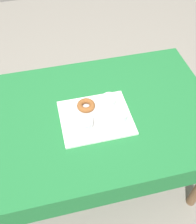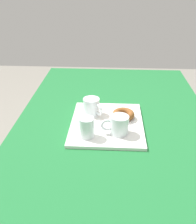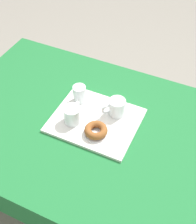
{
  "view_description": "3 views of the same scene",
  "coord_description": "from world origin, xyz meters",
  "px_view_note": "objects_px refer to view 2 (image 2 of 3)",
  "views": [
    {
      "loc": [
        -0.17,
        -0.98,
        1.94
      ],
      "look_at": [
        0.05,
        -0.03,
        0.79
      ],
      "focal_mm": 43.12,
      "sensor_mm": 36.0,
      "label": 1
    },
    {
      "loc": [
        1.12,
        -0.02,
        1.39
      ],
      "look_at": [
        0.03,
        -0.08,
        0.8
      ],
      "focal_mm": 42.54,
      "sensor_mm": 36.0,
      "label": 2
    },
    {
      "loc": [
        -0.4,
        0.86,
        1.86
      ],
      "look_at": [
        0.05,
        -0.08,
        0.76
      ],
      "focal_mm": 50.44,
      "sensor_mm": 36.0,
      "label": 3
    }
  ],
  "objects_px": {
    "water_glass_near": "(87,129)",
    "donut_plate_left": "(123,117)",
    "sugar_donut_left": "(123,114)",
    "dining_table": "(114,136)",
    "tea_mug_right": "(92,107)",
    "tea_mug_left": "(119,125)",
    "serving_tray": "(107,123)"
  },
  "relations": [
    {
      "from": "water_glass_near",
      "to": "donut_plate_left",
      "type": "bearing_deg",
      "value": 136.76
    },
    {
      "from": "sugar_donut_left",
      "to": "dining_table",
      "type": "bearing_deg",
      "value": -83.92
    },
    {
      "from": "water_glass_near",
      "to": "tea_mug_right",
      "type": "bearing_deg",
      "value": 178.54
    },
    {
      "from": "donut_plate_left",
      "to": "dining_table",
      "type": "bearing_deg",
      "value": -83.92
    },
    {
      "from": "dining_table",
      "to": "tea_mug_left",
      "type": "relative_size",
      "value": 12.55
    },
    {
      "from": "tea_mug_left",
      "to": "donut_plate_left",
      "type": "bearing_deg",
      "value": 170.11
    },
    {
      "from": "serving_tray",
      "to": "sugar_donut_left",
      "type": "height_order",
      "value": "sugar_donut_left"
    },
    {
      "from": "tea_mug_right",
      "to": "donut_plate_left",
      "type": "bearing_deg",
      "value": 79.12
    },
    {
      "from": "tea_mug_left",
      "to": "tea_mug_right",
      "type": "distance_m",
      "value": 0.21
    },
    {
      "from": "tea_mug_left",
      "to": "tea_mug_right",
      "type": "bearing_deg",
      "value": -141.78
    },
    {
      "from": "water_glass_near",
      "to": "donut_plate_left",
      "type": "xyz_separation_m",
      "value": [
        -0.17,
        0.16,
        -0.04
      ]
    },
    {
      "from": "dining_table",
      "to": "tea_mug_right",
      "type": "height_order",
      "value": "tea_mug_right"
    },
    {
      "from": "dining_table",
      "to": "donut_plate_left",
      "type": "distance_m",
      "value": 0.12
    },
    {
      "from": "dining_table",
      "to": "donut_plate_left",
      "type": "relative_size",
      "value": 13.54
    },
    {
      "from": "tea_mug_left",
      "to": "sugar_donut_left",
      "type": "bearing_deg",
      "value": 170.11
    },
    {
      "from": "serving_tray",
      "to": "water_glass_near",
      "type": "xyz_separation_m",
      "value": [
        0.13,
        -0.08,
        0.05
      ]
    },
    {
      "from": "tea_mug_left",
      "to": "donut_plate_left",
      "type": "distance_m",
      "value": 0.14
    },
    {
      "from": "sugar_donut_left",
      "to": "donut_plate_left",
      "type": "bearing_deg",
      "value": 0.0
    },
    {
      "from": "tea_mug_right",
      "to": "sugar_donut_left",
      "type": "relative_size",
      "value": 0.98
    },
    {
      "from": "tea_mug_left",
      "to": "serving_tray",
      "type": "bearing_deg",
      "value": -149.97
    },
    {
      "from": "serving_tray",
      "to": "tea_mug_right",
      "type": "xyz_separation_m",
      "value": [
        -0.07,
        -0.08,
        0.05
      ]
    },
    {
      "from": "tea_mug_left",
      "to": "water_glass_near",
      "type": "relative_size",
      "value": 1.37
    },
    {
      "from": "dining_table",
      "to": "serving_tray",
      "type": "bearing_deg",
      "value": -43.13
    },
    {
      "from": "water_glass_near",
      "to": "donut_plate_left",
      "type": "height_order",
      "value": "water_glass_near"
    },
    {
      "from": "donut_plate_left",
      "to": "sugar_donut_left",
      "type": "distance_m",
      "value": 0.02
    },
    {
      "from": "dining_table",
      "to": "tea_mug_left",
      "type": "distance_m",
      "value": 0.2
    },
    {
      "from": "tea_mug_right",
      "to": "sugar_donut_left",
      "type": "xyz_separation_m",
      "value": [
        0.03,
        0.15,
        -0.02
      ]
    },
    {
      "from": "serving_tray",
      "to": "tea_mug_right",
      "type": "relative_size",
      "value": 3.85
    },
    {
      "from": "dining_table",
      "to": "sugar_donut_left",
      "type": "relative_size",
      "value": 14.43
    },
    {
      "from": "donut_plate_left",
      "to": "tea_mug_right",
      "type": "bearing_deg",
      "value": -100.88
    },
    {
      "from": "tea_mug_left",
      "to": "donut_plate_left",
      "type": "xyz_separation_m",
      "value": [
        -0.14,
        0.02,
        -0.04
      ]
    },
    {
      "from": "serving_tray",
      "to": "donut_plate_left",
      "type": "height_order",
      "value": "donut_plate_left"
    }
  ]
}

